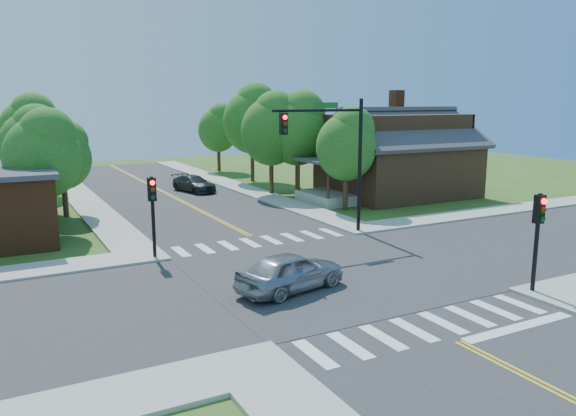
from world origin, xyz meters
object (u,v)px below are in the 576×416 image
house_ne (397,152)px  car_dgrey (194,184)px  signal_pole_se (538,224)px  signal_mast_ne (334,145)px  signal_pole_nw (153,202)px  car_silver (291,272)px

house_ne → car_dgrey: house_ne is taller
signal_pole_se → house_ne: (9.51, 19.86, 0.67)m
car_dgrey → signal_pole_se: bearing=-97.8°
signal_pole_se → car_dgrey: size_ratio=0.81×
house_ne → car_dgrey: 15.86m
signal_mast_ne → signal_pole_nw: 9.76m
signal_pole_nw → car_silver: bearing=-63.2°
signal_pole_nw → car_silver: 7.73m
house_ne → car_silver: bearing=-138.5°
signal_pole_se → car_dgrey: signal_pole_se is taller
signal_pole_se → car_dgrey: (-3.42, 28.63, -2.03)m
car_silver → signal_pole_nw: bearing=13.4°
car_silver → signal_pole_se: bearing=-133.4°
car_silver → car_dgrey: car_silver is taller
car_dgrey → signal_mast_ne: bearing=-99.0°
car_silver → car_dgrey: bearing=-23.7°
signal_pole_se → car_dgrey: bearing=96.8°
signal_pole_se → house_ne: bearing=64.4°
signal_pole_nw → house_ne: house_ne is taller
signal_pole_nw → house_ne: (20.71, 8.66, 0.67)m
signal_pole_nw → car_dgrey: 19.20m
signal_pole_se → signal_pole_nw: bearing=135.0°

